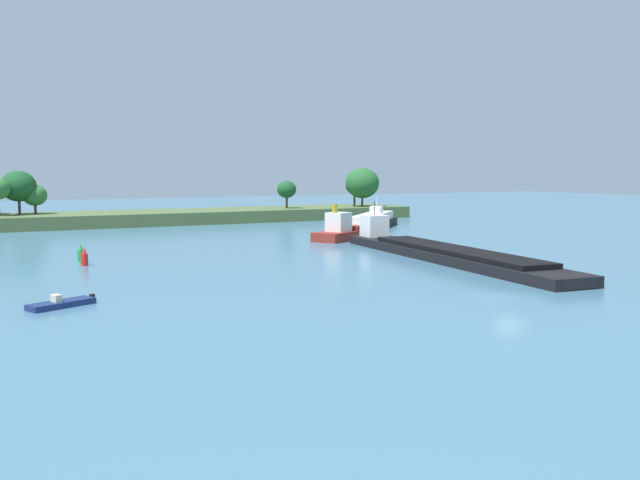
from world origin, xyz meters
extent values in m
plane|color=teal|center=(0.00, 0.00, 0.00)|extent=(400.00, 400.00, 0.00)
cube|color=#4C6038|center=(-1.13, 83.90, 1.11)|extent=(90.14, 15.45, 2.22)
cylinder|color=#513823|center=(-29.09, 85.65, 3.45)|extent=(0.44, 0.44, 2.45)
ellipsoid|color=#194C23|center=(-29.09, 85.65, 6.96)|extent=(5.74, 5.74, 5.16)
cylinder|color=#513823|center=(-26.62, 85.65, 3.02)|extent=(0.44, 0.44, 1.61)
ellipsoid|color=#2D6B33|center=(-26.62, 85.65, 5.42)|extent=(3.98, 3.98, 3.59)
cylinder|color=#513823|center=(18.86, 82.23, 3.32)|extent=(0.44, 0.44, 2.19)
ellipsoid|color=#194C23|center=(18.86, 82.23, 5.92)|extent=(3.77, 3.77, 3.39)
cylinder|color=#513823|center=(34.55, 82.68, 3.55)|extent=(0.44, 0.44, 2.66)
ellipsoid|color=#235B28|center=(34.55, 82.68, 6.37)|extent=(3.72, 3.72, 3.35)
cylinder|color=#513823|center=(35.53, 81.17, 3.25)|extent=(0.44, 0.44, 2.05)
ellipsoid|color=#235B28|center=(35.53, 81.17, 7.05)|extent=(6.94, 6.94, 6.25)
cube|color=black|center=(8.57, 18.66, 0.50)|extent=(8.70, 39.32, 1.00)
cube|color=black|center=(8.43, 17.17, 1.25)|extent=(6.83, 27.60, 0.50)
cube|color=white|center=(10.24, 35.90, 2.40)|extent=(3.02, 3.45, 2.80)
cylinder|color=#333338|center=(10.24, 35.90, 4.70)|extent=(0.12, 0.12, 1.80)
cube|color=black|center=(6.73, -0.36, 0.55)|extent=(3.79, 1.25, 0.90)
cube|color=maroon|center=(8.73, 42.47, 0.62)|extent=(9.35, 7.55, 1.25)
cube|color=maroon|center=(11.34, 43.89, 1.55)|extent=(3.80, 4.27, 0.60)
cube|color=white|center=(8.47, 42.33, 2.55)|extent=(3.84, 3.69, 2.60)
cylinder|color=gold|center=(7.62, 41.86, 4.45)|extent=(0.70, 0.70, 1.20)
cylinder|color=black|center=(12.55, 44.55, 0.75)|extent=(0.60, 0.76, 0.70)
cube|color=black|center=(21.83, 54.98, 0.64)|extent=(19.03, 19.53, 1.28)
cube|color=white|center=(21.83, 54.98, 1.93)|extent=(15.04, 15.43, 1.30)
cube|color=white|center=(23.85, 57.07, 3.13)|extent=(2.96, 2.98, 1.10)
cube|color=#937551|center=(15.37, 48.27, 1.36)|extent=(5.50, 5.51, 0.16)
cylinder|color=silver|center=(23.85, 57.07, 4.38)|extent=(0.10, 0.10, 1.40)
cube|color=navy|center=(-30.85, 11.32, 0.21)|extent=(4.81, 3.25, 0.42)
cube|color=beige|center=(-31.16, 11.18, 0.67)|extent=(0.76, 0.88, 0.50)
cube|color=black|center=(-28.61, 12.33, 0.28)|extent=(0.39, 0.41, 0.56)
cylinder|color=red|center=(-26.31, 32.25, 0.60)|extent=(0.70, 0.70, 1.20)
cone|color=red|center=(-26.31, 32.25, 1.55)|extent=(0.49, 0.49, 0.70)
cylinder|color=green|center=(-26.22, 35.46, 0.60)|extent=(0.70, 0.70, 1.20)
cone|color=green|center=(-26.22, 35.46, 1.55)|extent=(0.49, 0.49, 0.70)
camera|label=1|loc=(-36.01, -38.15, 9.47)|focal=37.72mm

